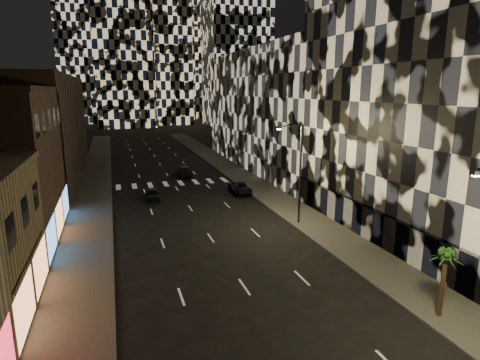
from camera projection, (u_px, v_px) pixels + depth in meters
sidewalk_left at (93, 188)px, 50.13m from camera, size 4.00×120.00×0.15m
sidewalk_right at (245, 178)px, 56.07m from camera, size 4.00×120.00×0.15m
curb_left at (111, 187)px, 50.75m from camera, size 0.20×120.00×0.15m
curb_right at (230, 179)px, 55.45m from camera, size 0.20×120.00×0.15m
retail_filler_left at (39, 127)px, 55.81m from camera, size 10.00×40.00×14.00m
midrise_right at (458, 104)px, 32.94m from camera, size 16.00×25.00×22.00m
midrise_base at (370, 223)px, 32.75m from camera, size 0.60×25.00×3.00m
midrise_filler_right at (291, 110)px, 63.58m from camera, size 16.00×40.00×18.00m
streetlight_far at (298, 167)px, 35.84m from camera, size 2.55×0.25×9.00m
car_dark_midlane at (153, 194)px, 45.14m from camera, size 1.52×3.75×1.28m
car_dark_oncoming at (184, 171)px, 57.75m from camera, size 2.60×5.18×1.44m
car_dark_rightlane at (240, 188)px, 47.89m from camera, size 2.55×4.88×1.31m
palm_tree at (445, 261)px, 21.11m from camera, size 1.92×1.97×3.85m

